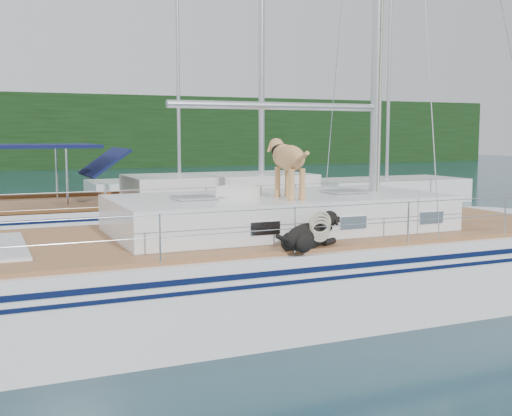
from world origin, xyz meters
name	(u,v)px	position (x,y,z in m)	size (l,w,h in m)	color
ground	(232,312)	(0.00, 0.00, 0.00)	(120.00, 120.00, 0.00)	black
tree_line	(24,131)	(0.00, 45.00, 3.00)	(90.00, 3.00, 6.00)	black
shore_bank	(24,161)	(0.00, 46.20, 0.60)	(92.00, 1.00, 1.20)	#595147
main_sailboat	(238,269)	(0.10, -0.01, 0.68)	(12.00, 4.05, 14.01)	silver
neighbor_sailboat	(180,218)	(1.19, 6.66, 0.63)	(11.00, 3.50, 13.30)	silver
bg_boat_center	(180,192)	(4.00, 16.00, 0.45)	(7.20, 3.00, 11.65)	silver
bg_boat_east	(386,190)	(12.00, 13.00, 0.46)	(6.40, 3.00, 11.65)	silver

